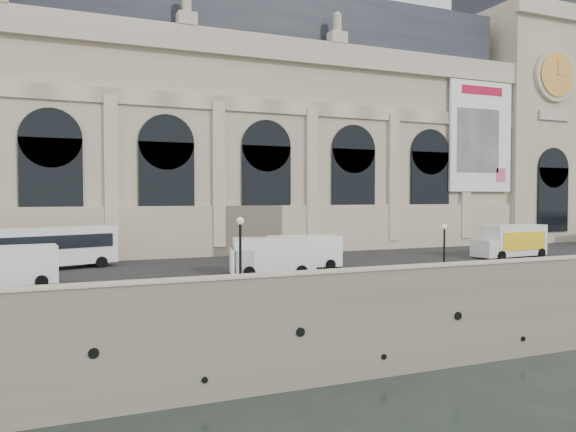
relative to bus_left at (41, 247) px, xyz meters
name	(u,v)px	position (x,y,z in m)	size (l,w,h in m)	color
ground	(434,370)	(24.82, -16.94, -7.93)	(260.00, 260.00, 0.00)	black
quay	(260,267)	(24.82, 18.06, -4.93)	(160.00, 70.00, 6.00)	gray
street	(338,261)	(24.82, -2.94, -1.90)	(160.00, 24.00, 0.06)	#2D2D2D
parapet	(429,273)	(24.82, -16.34, -1.32)	(160.00, 1.40, 1.21)	gray
museum	(222,128)	(18.84, 13.92, 11.79)	(69.00, 18.70, 29.10)	beige
clock_pavilion	(512,112)	(58.82, 10.99, 15.49)	(13.00, 14.72, 36.70)	beige
bus_left	(41,247)	(0.00, 0.00, 0.00)	(11.86, 5.93, 3.45)	silver
van_a	(3,267)	(-2.13, -7.66, -0.57)	(6.18, 2.91, 2.67)	white
van_b	(300,252)	(19.48, -6.40, -0.56)	(6.29, 3.08, 2.70)	white
van_c	(269,256)	(15.77, -8.94, -0.50)	(6.67, 3.78, 2.80)	white
box_truck	(511,241)	(41.69, -6.59, -0.35)	(8.00, 3.33, 3.15)	silver
lamp_left	(240,254)	(11.80, -14.42, 0.36)	(0.47, 0.47, 4.61)	black
lamp_right	(444,250)	(27.37, -14.73, 0.01)	(0.40, 0.40, 3.91)	black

